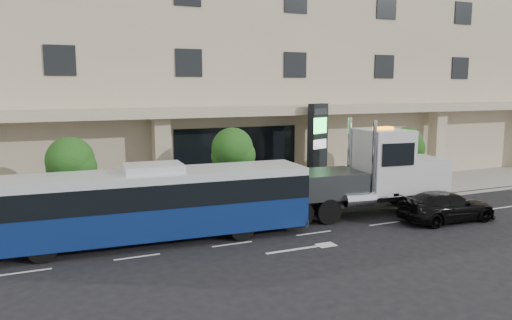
{
  "coord_description": "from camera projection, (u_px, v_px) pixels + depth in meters",
  "views": [
    {
      "loc": [
        -11.3,
        -20.6,
        6.63
      ],
      "look_at": [
        -1.35,
        2.0,
        2.99
      ],
      "focal_mm": 35.0,
      "sensor_mm": 36.0,
      "label": 1
    }
  ],
  "objects": [
    {
      "name": "curb",
      "position": [
        280.0,
        214.0,
        25.93
      ],
      "size": [
        120.0,
        0.3,
        0.15
      ],
      "primitive_type": "cube",
      "color": "gray",
      "rests_on": "ground"
    },
    {
      "name": "convention_center",
      "position": [
        199.0,
        41.0,
        36.63
      ],
      "size": [
        60.0,
        17.6,
        20.0
      ],
      "color": "tan",
      "rests_on": "ground"
    },
    {
      "name": "tree_left",
      "position": [
        71.0,
        164.0,
        22.95
      ],
      "size": [
        2.27,
        2.2,
        4.22
      ],
      "color": "#422B19",
      "rests_on": "sidewalk"
    },
    {
      "name": "ground",
      "position": [
        298.0,
        225.0,
        24.13
      ],
      "size": [
        120.0,
        120.0,
        0.0
      ],
      "primitive_type": "plane",
      "color": "black",
      "rests_on": "ground"
    },
    {
      "name": "city_bus",
      "position": [
        154.0,
        202.0,
        21.33
      ],
      "size": [
        13.5,
        3.55,
        3.39
      ],
      "rotation": [
        0.0,
        0.0,
        -0.06
      ],
      "color": "black",
      "rests_on": "ground"
    },
    {
      "name": "tree_mid",
      "position": [
        233.0,
        152.0,
        26.12
      ],
      "size": [
        2.28,
        2.2,
        4.38
      ],
      "color": "#422B19",
      "rests_on": "sidewalk"
    },
    {
      "name": "sidewalk",
      "position": [
        256.0,
        202.0,
        28.64
      ],
      "size": [
        120.0,
        6.0,
        0.15
      ],
      "primitive_type": "cube",
      "color": "gray",
      "rests_on": "ground"
    },
    {
      "name": "signage_pylon",
      "position": [
        318.0,
        149.0,
        29.75
      ],
      "size": [
        1.44,
        0.98,
        5.49
      ],
      "rotation": [
        0.0,
        0.0,
        0.39
      ],
      "color": "black",
      "rests_on": "sidewalk"
    },
    {
      "name": "tow_truck",
      "position": [
        365.0,
        175.0,
        25.94
      ],
      "size": [
        11.03,
        3.62,
        5.0
      ],
      "rotation": [
        0.0,
        0.0,
        -0.1
      ],
      "color": "#2D3033",
      "rests_on": "ground"
    },
    {
      "name": "black_sedan",
      "position": [
        447.0,
        206.0,
        24.72
      ],
      "size": [
        5.21,
        2.28,
        1.49
      ],
      "primitive_type": "imported",
      "rotation": [
        0.0,
        0.0,
        1.53
      ],
      "color": "black",
      "rests_on": "ground"
    },
    {
      "name": "tree_right",
      "position": [
        407.0,
        145.0,
        30.73
      ],
      "size": [
        2.1,
        2.0,
        4.04
      ],
      "color": "#422B19",
      "rests_on": "sidewalk"
    }
  ]
}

